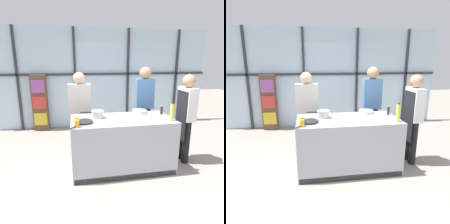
{
  "view_description": "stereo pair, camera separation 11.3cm",
  "coord_description": "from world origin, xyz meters",
  "views": [
    {
      "loc": [
        -0.78,
        -3.24,
        1.92
      ],
      "look_at": [
        -0.16,
        0.1,
        1.04
      ],
      "focal_mm": 32.0,
      "sensor_mm": 36.0,
      "label": 1
    },
    {
      "loc": [
        -0.67,
        -3.26,
        1.92
      ],
      "look_at": [
        -0.16,
        0.1,
        1.04
      ],
      "focal_mm": 32.0,
      "sensor_mm": 36.0,
      "label": 2
    }
  ],
  "objects": [
    {
      "name": "spectator_center_left",
      "position": [
        0.7,
        0.86,
        1.05
      ],
      "size": [
        0.4,
        0.25,
        1.79
      ],
      "rotation": [
        0.0,
        0.0,
        3.14
      ],
      "color": "#232838",
      "rests_on": "ground_plane"
    },
    {
      "name": "juice_glass_far",
      "position": [
        -0.78,
        -0.19,
        0.99
      ],
      "size": [
        0.08,
        0.08,
        0.11
      ],
      "primitive_type": "cylinder",
      "color": "orange",
      "rests_on": "demo_island"
    },
    {
      "name": "juice_glass_near",
      "position": [
        -0.78,
        -0.33,
        0.99
      ],
      "size": [
        0.08,
        0.08,
        0.11
      ],
      "primitive_type": "cylinder",
      "color": "orange",
      "rests_on": "demo_island"
    },
    {
      "name": "back_window_wall",
      "position": [
        0.0,
        2.6,
        1.4
      ],
      "size": [
        6.4,
        0.1,
        2.8
      ],
      "color": "silver",
      "rests_on": "ground_plane"
    },
    {
      "name": "ground_plane",
      "position": [
        0.0,
        0.0,
        0.0
      ],
      "size": [
        18.0,
        18.0,
        0.0
      ],
      "primitive_type": "plane",
      "color": "gray"
    },
    {
      "name": "spectator_far_left",
      "position": [
        -0.7,
        0.86,
        0.96
      ],
      "size": [
        0.46,
        0.24,
        1.69
      ],
      "rotation": [
        0.0,
        0.0,
        3.14
      ],
      "color": "#232838",
      "rests_on": "ground_plane"
    },
    {
      "name": "oil_bottle",
      "position": [
        0.78,
        -0.28,
        1.09
      ],
      "size": [
        0.07,
        0.07,
        0.32
      ],
      "color": "#E0CC4C",
      "rests_on": "demo_island"
    },
    {
      "name": "saucepan",
      "position": [
        -0.42,
        0.12,
        1.01
      ],
      "size": [
        0.41,
        0.22,
        0.13
      ],
      "color": "silver",
      "rests_on": "demo_island"
    },
    {
      "name": "demo_island",
      "position": [
        -0.0,
        -0.0,
        0.47
      ],
      "size": [
        1.76,
        0.86,
        0.94
      ],
      "color": "#A8AAB2",
      "rests_on": "ground_plane"
    },
    {
      "name": "bookshelf",
      "position": [
        -1.76,
        2.41,
        0.78
      ],
      "size": [
        0.41,
        0.19,
        1.56
      ],
      "color": "brown",
      "rests_on": "ground_plane"
    },
    {
      "name": "mixing_bowl",
      "position": [
        0.42,
        0.32,
        0.97
      ],
      "size": [
        0.28,
        0.28,
        0.06
      ],
      "color": "silver",
      "rests_on": "demo_island"
    },
    {
      "name": "white_plate",
      "position": [
        0.4,
        -0.06,
        0.94
      ],
      "size": [
        0.28,
        0.28,
        0.01
      ],
      "primitive_type": "cylinder",
      "color": "white",
      "rests_on": "demo_island"
    },
    {
      "name": "frying_pan",
      "position": [
        -0.67,
        -0.13,
        0.95
      ],
      "size": [
        0.36,
        0.48,
        0.03
      ],
      "color": "#232326",
      "rests_on": "demo_island"
    },
    {
      "name": "chef",
      "position": [
        1.23,
        0.05,
        0.96
      ],
      "size": [
        0.23,
        0.41,
        1.68
      ],
      "rotation": [
        0.0,
        0.0,
        1.57
      ],
      "color": "black",
      "rests_on": "ground_plane"
    },
    {
      "name": "pepper_grinder",
      "position": [
        0.79,
        0.15,
        1.02
      ],
      "size": [
        0.05,
        0.05,
        0.18
      ],
      "color": "#332319",
      "rests_on": "demo_island"
    }
  ]
}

